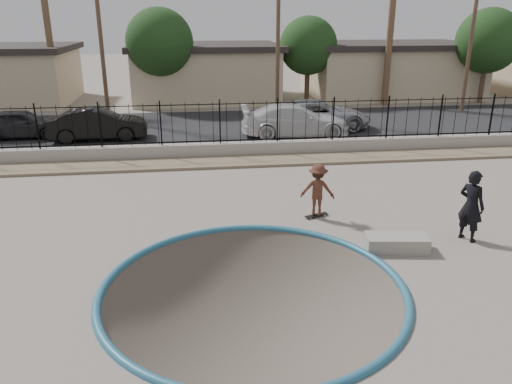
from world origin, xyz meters
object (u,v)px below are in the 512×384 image
object	(u,v)px
concrete_ledge	(396,243)
videographer	(471,206)
car_c	(295,120)
car_a	(20,124)
car_b	(98,124)
skateboard	(316,215)
car_d	(318,115)
skater	(317,193)

from	to	relation	value
concrete_ledge	videographer	bearing A→B (deg)	9.52
car_c	videographer	bearing A→B (deg)	-167.73
car_a	car_b	bearing A→B (deg)	-106.28
car_b	car_a	bearing A→B (deg)	73.43
skateboard	car_d	bearing A→B (deg)	55.18
videographer	car_b	xyz separation A→B (m)	(-11.95, 13.21, -0.19)
skater	car_a	world-z (taller)	skater
videographer	car_d	world-z (taller)	videographer
concrete_ledge	car_a	size ratio (longest dim) A/B	0.38
concrete_ledge	car_b	xyz separation A→B (m)	(-9.76, 13.57, 0.61)
skater	car_c	distance (m)	10.72
videographer	car_a	world-z (taller)	videographer
car_a	car_d	world-z (taller)	car_d
skateboard	car_c	size ratio (longest dim) A/B	0.15
videographer	car_a	xyz separation A→B (m)	(-15.84, 14.14, -0.24)
concrete_ledge	car_b	world-z (taller)	car_b
skater	skateboard	distance (m)	0.74
skater	car_b	world-z (taller)	skater
skater	skateboard	world-z (taller)	skater
videographer	car_a	distance (m)	21.23
concrete_ledge	car_d	xyz separation A→B (m)	(1.52, 14.50, 0.62)
skateboard	videographer	distance (m)	4.39
car_b	car_c	distance (m)	9.77
skater	car_c	xyz separation A→B (m)	(1.53, 10.61, 0.03)
skater	car_d	size ratio (longest dim) A/B	0.28
videographer	car_a	size ratio (longest dim) A/B	0.47
skateboard	car_b	distance (m)	13.82
videographer	car_b	distance (m)	17.81
skater	car_a	bearing A→B (deg)	-28.06
car_d	skater	bearing A→B (deg)	165.24
car_b	car_c	xyz separation A→B (m)	(9.76, -0.46, 0.02)
skateboard	car_c	world-z (taller)	car_c
skateboard	skater	bearing A→B (deg)	69.44
skater	videographer	world-z (taller)	videographer
skater	concrete_ledge	bearing A→B (deg)	138.03
skateboard	car_a	bearing A→B (deg)	114.74
car_b	car_d	world-z (taller)	car_d
skateboard	videographer	bearing A→B (deg)	-50.44
skater	car_a	size ratio (longest dim) A/B	0.38
car_c	car_d	distance (m)	2.06
car_c	car_d	size ratio (longest dim) A/B	0.97
car_b	car_d	xyz separation A→B (m)	(11.28, 0.93, 0.01)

